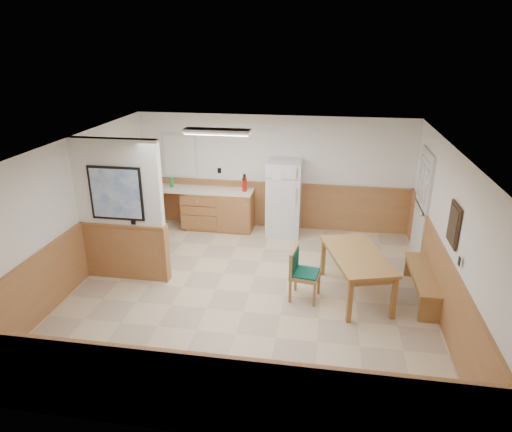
% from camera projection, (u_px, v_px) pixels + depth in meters
% --- Properties ---
extents(ground, '(6.00, 6.00, 0.00)m').
position_uv_depth(ground, '(250.00, 293.00, 7.66)').
color(ground, tan).
rests_on(ground, ground).
extents(ceiling, '(6.00, 6.00, 0.02)m').
position_uv_depth(ceiling, '(249.00, 146.00, 6.76)').
color(ceiling, silver).
rests_on(ceiling, back_wall).
extents(back_wall, '(6.00, 0.02, 2.50)m').
position_uv_depth(back_wall, '(273.00, 173.00, 9.97)').
color(back_wall, white).
rests_on(back_wall, ground).
extents(right_wall, '(0.02, 6.00, 2.50)m').
position_uv_depth(right_wall, '(448.00, 236.00, 6.76)').
color(right_wall, white).
rests_on(right_wall, ground).
extents(left_wall, '(0.02, 6.00, 2.50)m').
position_uv_depth(left_wall, '(74.00, 213.00, 7.66)').
color(left_wall, white).
rests_on(left_wall, ground).
extents(wainscot_back, '(6.00, 0.04, 1.00)m').
position_uv_depth(wainscot_back, '(272.00, 205.00, 10.22)').
color(wainscot_back, '#9C6E3E').
rests_on(wainscot_back, ground).
extents(wainscot_right, '(0.04, 6.00, 1.00)m').
position_uv_depth(wainscot_right, '(439.00, 280.00, 7.03)').
color(wainscot_right, '#9C6E3E').
rests_on(wainscot_right, ground).
extents(wainscot_left, '(0.04, 6.00, 1.00)m').
position_uv_depth(wainscot_left, '(81.00, 253.00, 7.92)').
color(wainscot_left, '#9C6E3E').
rests_on(wainscot_left, ground).
extents(partition_wall, '(1.50, 0.20, 2.50)m').
position_uv_depth(partition_wall, '(121.00, 212.00, 7.73)').
color(partition_wall, white).
rests_on(partition_wall, ground).
extents(kitchen_counter, '(2.20, 0.61, 1.00)m').
position_uv_depth(kitchen_counter, '(217.00, 209.00, 10.14)').
color(kitchen_counter, olive).
rests_on(kitchen_counter, ground).
extents(exterior_door, '(0.07, 1.02, 2.15)m').
position_uv_depth(exterior_door, '(421.00, 205.00, 8.59)').
color(exterior_door, silver).
rests_on(exterior_door, ground).
extents(kitchen_window, '(0.80, 0.04, 1.00)m').
position_uv_depth(kitchen_window, '(180.00, 156.00, 10.15)').
color(kitchen_window, silver).
rests_on(kitchen_window, back_wall).
extents(wall_painting, '(0.04, 0.50, 0.60)m').
position_uv_depth(wall_painting, '(454.00, 225.00, 6.38)').
color(wall_painting, '#362315').
rests_on(wall_painting, right_wall).
extents(fluorescent_fixture, '(1.20, 0.30, 0.09)m').
position_uv_depth(fluorescent_fixture, '(217.00, 131.00, 8.09)').
color(fluorescent_fixture, silver).
rests_on(fluorescent_fixture, ceiling).
extents(refrigerator, '(0.72, 0.72, 1.62)m').
position_uv_depth(refrigerator, '(284.00, 198.00, 9.74)').
color(refrigerator, silver).
rests_on(refrigerator, ground).
extents(dining_table, '(1.23, 1.77, 0.75)m').
position_uv_depth(dining_table, '(357.00, 259.00, 7.36)').
color(dining_table, '#AB703E').
rests_on(dining_table, ground).
extents(dining_bench, '(0.34, 1.55, 0.45)m').
position_uv_depth(dining_bench, '(422.00, 279.00, 7.41)').
color(dining_bench, '#AB703E').
rests_on(dining_bench, ground).
extents(dining_chair, '(0.69, 0.52, 0.85)m').
position_uv_depth(dining_chair, '(300.00, 270.00, 7.35)').
color(dining_chair, '#AB703E').
rests_on(dining_chair, ground).
extents(fire_extinguisher, '(0.12, 0.12, 0.38)m').
position_uv_depth(fire_extinguisher, '(244.00, 184.00, 9.82)').
color(fire_extinguisher, '#AF1A09').
rests_on(fire_extinguisher, kitchen_counter).
extents(soap_bottle, '(0.08, 0.08, 0.22)m').
position_uv_depth(soap_bottle, '(172.00, 182.00, 10.12)').
color(soap_bottle, '#1A923B').
rests_on(soap_bottle, kitchen_counter).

